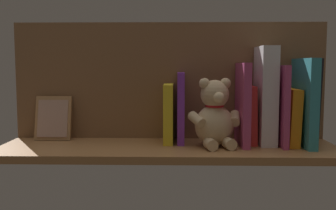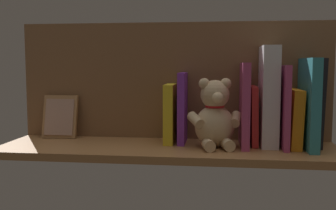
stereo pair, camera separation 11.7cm
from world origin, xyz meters
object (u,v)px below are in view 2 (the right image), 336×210
at_px(dictionary_thick_white, 269,96).
at_px(teddy_bear, 215,117).
at_px(picture_frame_leaning, 60,117).
at_px(book_0, 317,102).

height_order(dictionary_thick_white, teddy_bear, dictionary_thick_white).
xyz_separation_m(teddy_bear, picture_frame_leaning, (0.51, -0.09, -0.02)).
bearing_deg(dictionary_thick_white, picture_frame_leaning, -3.97).
distance_m(book_0, picture_frame_leaning, 0.81).
bearing_deg(teddy_bear, picture_frame_leaning, -22.95).
distance_m(book_0, teddy_bear, 0.31).
bearing_deg(dictionary_thick_white, book_0, -176.17).
bearing_deg(book_0, dictionary_thick_white, 3.83).
relative_size(book_0, teddy_bear, 1.28).
xyz_separation_m(dictionary_thick_white, picture_frame_leaning, (0.67, -0.05, -0.08)).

